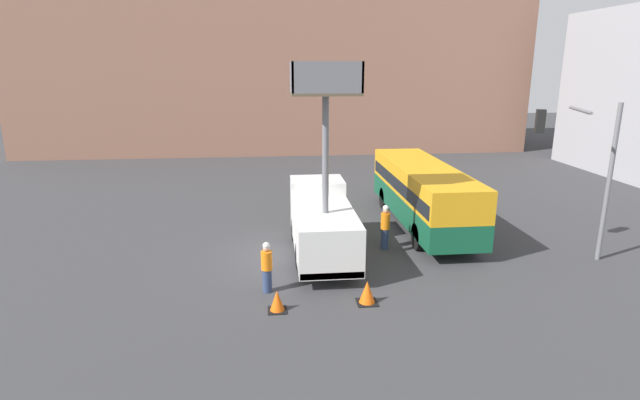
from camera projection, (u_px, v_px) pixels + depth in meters
name	position (u px, v px, depth m)	size (l,w,h in m)	color
ground_plane	(290.00, 255.00, 20.41)	(120.00, 120.00, 0.00)	#38383A
building_backdrop_far	(275.00, 67.00, 45.50)	(44.00, 10.00, 14.82)	#936651
utility_truck	(322.00, 219.00, 19.82)	(2.44, 6.32, 7.63)	silver
city_bus	(423.00, 190.00, 23.71)	(2.54, 10.18, 2.93)	#145638
traffic_light_pole	(585.00, 157.00, 19.06)	(2.87, 2.62, 6.18)	slate
road_worker_near_truck	(267.00, 267.00, 16.84)	(0.38, 0.38, 1.79)	navy
road_worker_directing	(385.00, 227.00, 20.87)	(0.38, 0.38, 1.90)	navy
traffic_cone_near_truck	(367.00, 293.00, 16.17)	(0.67, 0.67, 0.77)	black
traffic_cone_mid_road	(277.00, 301.00, 15.66)	(0.60, 0.60, 0.68)	black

